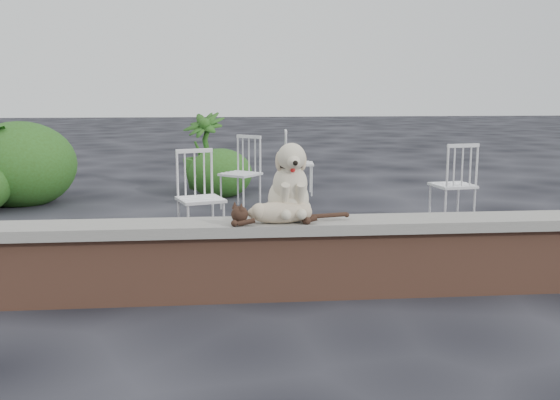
{
  "coord_description": "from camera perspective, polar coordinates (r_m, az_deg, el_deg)",
  "views": [
    {
      "loc": [
        -0.68,
        -4.62,
        1.55
      ],
      "look_at": [
        -0.22,
        0.2,
        0.7
      ],
      "focal_mm": 41.23,
      "sensor_mm": 36.0,
      "label": 1
    }
  ],
  "objects": [
    {
      "name": "shrubbery",
      "position": [
        9.18,
        -20.04,
        2.53
      ],
      "size": [
        4.04,
        1.8,
        1.17
      ],
      "color": "#264915",
      "rests_on": "ground"
    },
    {
      "name": "chair_c",
      "position": [
        7.58,
        15.07,
        1.41
      ],
      "size": [
        0.64,
        0.64,
        0.94
      ],
      "primitive_type": null,
      "rotation": [
        0.0,
        0.0,
        3.3
      ],
      "color": "white",
      "rests_on": "ground"
    },
    {
      "name": "ground",
      "position": [
        4.92,
        2.78,
        -8.41
      ],
      "size": [
        60.0,
        60.0,
        0.0
      ],
      "primitive_type": "plane",
      "color": "black",
      "rests_on": "ground"
    },
    {
      "name": "chair_e",
      "position": [
        9.41,
        1.67,
        3.35
      ],
      "size": [
        0.6,
        0.6,
        0.94
      ],
      "primitive_type": null,
      "rotation": [
        0.0,
        0.0,
        1.49
      ],
      "color": "white",
      "rests_on": "ground"
    },
    {
      "name": "chair_b",
      "position": [
        8.28,
        -3.53,
        2.44
      ],
      "size": [
        0.79,
        0.79,
        0.94
      ],
      "primitive_type": null,
      "rotation": [
        0.0,
        0.0,
        -0.68
      ],
      "color": "white",
      "rests_on": "ground"
    },
    {
      "name": "chair_a",
      "position": [
        6.43,
        -7.06,
        0.21
      ],
      "size": [
        0.71,
        0.71,
        0.94
      ],
      "primitive_type": null,
      "rotation": [
        0.0,
        0.0,
        0.31
      ],
      "color": "white",
      "rests_on": "ground"
    },
    {
      "name": "cat",
      "position": [
        4.64,
        -0.03,
        -0.99
      ],
      "size": [
        1.06,
        0.32,
        0.18
      ],
      "primitive_type": null,
      "rotation": [
        0.0,
        0.0,
        0.06
      ],
      "color": "tan",
      "rests_on": "capstone"
    },
    {
      "name": "brick_wall",
      "position": [
        4.85,
        2.81,
        -5.61
      ],
      "size": [
        6.0,
        0.3,
        0.5
      ],
      "primitive_type": "cube",
      "color": "brown",
      "rests_on": "ground"
    },
    {
      "name": "dog",
      "position": [
        4.76,
        0.76,
        1.8
      ],
      "size": [
        0.42,
        0.53,
        0.59
      ],
      "primitive_type": null,
      "rotation": [
        0.0,
        0.0,
        0.06
      ],
      "color": "beige",
      "rests_on": "capstone"
    },
    {
      "name": "potted_plant_b",
      "position": [
        10.0,
        -6.76,
        4.35
      ],
      "size": [
        0.9,
        0.9,
        1.17
      ],
      "primitive_type": "imported",
      "rotation": [
        0.0,
        0.0,
        -0.56
      ],
      "color": "#264915",
      "rests_on": "ground"
    },
    {
      "name": "capstone",
      "position": [
        4.78,
        2.84,
        -2.26
      ],
      "size": [
        6.2,
        0.4,
        0.08
      ],
      "primitive_type": "cube",
      "color": "slate",
      "rests_on": "brick_wall"
    }
  ]
}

